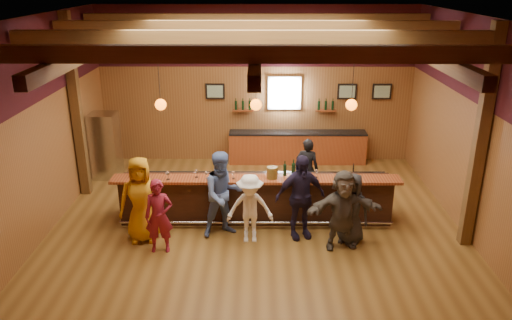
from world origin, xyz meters
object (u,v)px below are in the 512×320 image
object	(u,v)px
customer_redvest	(159,216)
customer_orange	(141,200)
stainless_fridge	(106,146)
bartender	(307,169)
bar_counter	(257,196)
back_bar_cabinet	(297,147)
bottle_a	(285,170)
customer_navy	(300,197)
customer_white	(250,209)
ice_bucket	(272,173)
customer_brown	(343,210)
customer_dark	(351,208)
customer_denim	(223,194)

from	to	relation	value
customer_redvest	customer_orange	bearing A→B (deg)	130.72
stainless_fridge	bartender	distance (m)	5.53
bar_counter	back_bar_cabinet	distance (m)	3.76
bottle_a	customer_navy	bearing A→B (deg)	-68.24
customer_orange	customer_white	distance (m)	2.25
customer_orange	bartender	world-z (taller)	customer_orange
customer_redvest	ice_bucket	xyz separation A→B (m)	(2.27, 1.16, 0.47)
bar_counter	customer_brown	bearing A→B (deg)	-37.56
bartender	bottle_a	bearing A→B (deg)	77.92
stainless_fridge	customer_dark	distance (m)	7.03
customer_navy	bottle_a	xyz separation A→B (m)	(-0.29, 0.73, 0.32)
stainless_fridge	customer_white	bearing A→B (deg)	-41.61
customer_redvest	customer_brown	distance (m)	3.66
back_bar_cabinet	customer_navy	bearing A→B (deg)	-93.54
bar_counter	bottle_a	distance (m)	0.96
customer_white	customer_dark	world-z (taller)	customer_dark
customer_orange	customer_white	bearing A→B (deg)	-6.21
customer_white	ice_bucket	distance (m)	1.02
customer_orange	customer_dark	world-z (taller)	customer_orange
stainless_fridge	ice_bucket	bearing A→B (deg)	-31.95
ice_bucket	customer_redvest	bearing A→B (deg)	-152.91
bar_counter	customer_dark	world-z (taller)	customer_dark
bartender	customer_brown	bearing A→B (deg)	115.76
customer_white	customer_dark	distance (m)	2.08
bar_counter	customer_white	bearing A→B (deg)	-97.05
customer_denim	bottle_a	xyz separation A→B (m)	(1.31, 0.63, 0.31)
customer_orange	customer_white	xyz separation A→B (m)	(2.24, -0.05, -0.17)
customer_navy	customer_brown	xyz separation A→B (m)	(0.82, -0.43, -0.08)
bar_counter	back_bar_cabinet	size ratio (longest dim) A/B	1.57
customer_denim	stainless_fridge	bearing A→B (deg)	114.74
ice_bucket	customer_white	bearing A→B (deg)	-121.94
customer_redvest	customer_white	xyz separation A→B (m)	(1.80, 0.40, -0.02)
customer_orange	back_bar_cabinet	bearing A→B (deg)	47.44
bar_counter	customer_dark	distance (m)	2.25
back_bar_cabinet	customer_navy	size ratio (longest dim) A/B	2.17
stainless_fridge	ice_bucket	size ratio (longest dim) A/B	6.98
customer_dark	bartender	distance (m)	2.30
bar_counter	customer_brown	world-z (taller)	customer_brown
customer_orange	customer_denim	xyz separation A→B (m)	(1.68, 0.24, 0.02)
bar_counter	customer_brown	distance (m)	2.20
customer_orange	customer_redvest	bearing A→B (deg)	-50.68
back_bar_cabinet	customer_white	xyz separation A→B (m)	(-1.32, -4.66, 0.27)
customer_navy	ice_bucket	bearing A→B (deg)	118.20
ice_bucket	bottle_a	xyz separation A→B (m)	(0.28, 0.16, 0.00)
customer_redvest	bartender	world-z (taller)	bartender
customer_orange	customer_white	world-z (taller)	customer_orange
bar_counter	bottle_a	world-z (taller)	bottle_a
customer_dark	bottle_a	world-z (taller)	customer_dark
bar_counter	customer_navy	xyz separation A→B (m)	(0.91, -0.90, 0.40)
customer_denim	customer_navy	world-z (taller)	customer_denim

